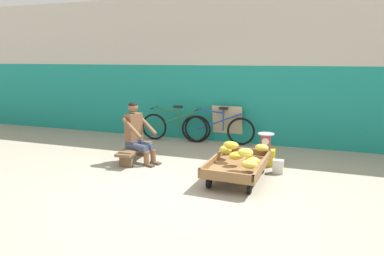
{
  "coord_description": "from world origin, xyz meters",
  "views": [
    {
      "loc": [
        1.7,
        -4.55,
        1.97
      ],
      "look_at": [
        -0.23,
        1.06,
        0.75
      ],
      "focal_mm": 32.21,
      "sensor_mm": 36.0,
      "label": 1
    }
  ],
  "objects_px": {
    "weighing_scale": "(266,141)",
    "shopping_bag": "(278,167)",
    "banana_cart": "(238,166)",
    "bicycle_far_left": "(219,129)",
    "low_bench": "(135,151)",
    "bicycle_near_left": "(174,126)",
    "plastic_crate": "(265,156)",
    "sign_board": "(227,124)",
    "vendor_seated": "(137,133)"
  },
  "relations": [
    {
      "from": "weighing_scale",
      "to": "shopping_bag",
      "type": "distance_m",
      "value": 0.62
    },
    {
      "from": "banana_cart",
      "to": "bicycle_far_left",
      "type": "height_order",
      "value": "bicycle_far_left"
    },
    {
      "from": "low_bench",
      "to": "bicycle_near_left",
      "type": "relative_size",
      "value": 0.68
    },
    {
      "from": "low_bench",
      "to": "bicycle_near_left",
      "type": "xyz_separation_m",
      "value": [
        0.11,
        1.76,
        0.15
      ]
    },
    {
      "from": "plastic_crate",
      "to": "sign_board",
      "type": "relative_size",
      "value": 0.41
    },
    {
      "from": "bicycle_near_left",
      "to": "shopping_bag",
      "type": "height_order",
      "value": "bicycle_near_left"
    },
    {
      "from": "low_bench",
      "to": "weighing_scale",
      "type": "xyz_separation_m",
      "value": [
        2.41,
        0.6,
        0.25
      ]
    },
    {
      "from": "plastic_crate",
      "to": "weighing_scale",
      "type": "distance_m",
      "value": 0.3
    },
    {
      "from": "plastic_crate",
      "to": "bicycle_near_left",
      "type": "relative_size",
      "value": 0.22
    },
    {
      "from": "banana_cart",
      "to": "shopping_bag",
      "type": "bearing_deg",
      "value": 42.56
    },
    {
      "from": "banana_cart",
      "to": "low_bench",
      "type": "height_order",
      "value": "banana_cart"
    },
    {
      "from": "banana_cart",
      "to": "weighing_scale",
      "type": "relative_size",
      "value": 4.94
    },
    {
      "from": "weighing_scale",
      "to": "plastic_crate",
      "type": "bearing_deg",
      "value": 90.0
    },
    {
      "from": "bicycle_far_left",
      "to": "weighing_scale",
      "type": "bearing_deg",
      "value": -45.57
    },
    {
      "from": "banana_cart",
      "to": "sign_board",
      "type": "distance_m",
      "value": 2.56
    },
    {
      "from": "banana_cart",
      "to": "bicycle_far_left",
      "type": "distance_m",
      "value": 2.43
    },
    {
      "from": "banana_cart",
      "to": "sign_board",
      "type": "height_order",
      "value": "sign_board"
    },
    {
      "from": "weighing_scale",
      "to": "sign_board",
      "type": "height_order",
      "value": "sign_board"
    },
    {
      "from": "bicycle_far_left",
      "to": "sign_board",
      "type": "bearing_deg",
      "value": 49.95
    },
    {
      "from": "banana_cart",
      "to": "weighing_scale",
      "type": "bearing_deg",
      "value": 72.25
    },
    {
      "from": "banana_cart",
      "to": "weighing_scale",
      "type": "height_order",
      "value": "weighing_scale"
    },
    {
      "from": "sign_board",
      "to": "weighing_scale",
      "type": "bearing_deg",
      "value": -53.5
    },
    {
      "from": "bicycle_near_left",
      "to": "sign_board",
      "type": "distance_m",
      "value": 1.27
    },
    {
      "from": "banana_cart",
      "to": "plastic_crate",
      "type": "relative_size",
      "value": 4.11
    },
    {
      "from": "banana_cart",
      "to": "sign_board",
      "type": "bearing_deg",
      "value": 107.02
    },
    {
      "from": "weighing_scale",
      "to": "shopping_bag",
      "type": "height_order",
      "value": "weighing_scale"
    },
    {
      "from": "low_bench",
      "to": "bicycle_far_left",
      "type": "height_order",
      "value": "bicycle_far_left"
    },
    {
      "from": "low_bench",
      "to": "vendor_seated",
      "type": "distance_m",
      "value": 0.38
    },
    {
      "from": "plastic_crate",
      "to": "vendor_seated",
      "type": "bearing_deg",
      "value": -164.92
    },
    {
      "from": "vendor_seated",
      "to": "bicycle_far_left",
      "type": "bearing_deg",
      "value": 59.52
    },
    {
      "from": "plastic_crate",
      "to": "shopping_bag",
      "type": "relative_size",
      "value": 1.5
    },
    {
      "from": "bicycle_far_left",
      "to": "sign_board",
      "type": "xyz_separation_m",
      "value": [
        0.16,
        0.19,
        0.08
      ]
    },
    {
      "from": "banana_cart",
      "to": "low_bench",
      "type": "distance_m",
      "value": 2.13
    },
    {
      "from": "plastic_crate",
      "to": "sign_board",
      "type": "height_order",
      "value": "sign_board"
    },
    {
      "from": "low_bench",
      "to": "vendor_seated",
      "type": "relative_size",
      "value": 0.98
    },
    {
      "from": "bicycle_near_left",
      "to": "bicycle_far_left",
      "type": "height_order",
      "value": "same"
    },
    {
      "from": "shopping_bag",
      "to": "plastic_crate",
      "type": "bearing_deg",
      "value": 121.88
    },
    {
      "from": "bicycle_near_left",
      "to": "sign_board",
      "type": "bearing_deg",
      "value": 12.6
    },
    {
      "from": "plastic_crate",
      "to": "sign_board",
      "type": "distance_m",
      "value": 1.81
    },
    {
      "from": "banana_cart",
      "to": "plastic_crate",
      "type": "height_order",
      "value": "banana_cart"
    },
    {
      "from": "low_bench",
      "to": "plastic_crate",
      "type": "relative_size",
      "value": 3.11
    },
    {
      "from": "plastic_crate",
      "to": "weighing_scale",
      "type": "height_order",
      "value": "weighing_scale"
    },
    {
      "from": "plastic_crate",
      "to": "shopping_bag",
      "type": "height_order",
      "value": "plastic_crate"
    },
    {
      "from": "sign_board",
      "to": "plastic_crate",
      "type": "bearing_deg",
      "value": -53.48
    },
    {
      "from": "sign_board",
      "to": "bicycle_near_left",
      "type": "bearing_deg",
      "value": -167.4
    },
    {
      "from": "bicycle_far_left",
      "to": "bicycle_near_left",
      "type": "bearing_deg",
      "value": -175.39
    },
    {
      "from": "plastic_crate",
      "to": "weighing_scale",
      "type": "relative_size",
      "value": 1.2
    },
    {
      "from": "banana_cart",
      "to": "weighing_scale",
      "type": "distance_m",
      "value": 1.07
    },
    {
      "from": "vendor_seated",
      "to": "shopping_bag",
      "type": "distance_m",
      "value": 2.65
    },
    {
      "from": "vendor_seated",
      "to": "bicycle_near_left",
      "type": "distance_m",
      "value": 1.8
    }
  ]
}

